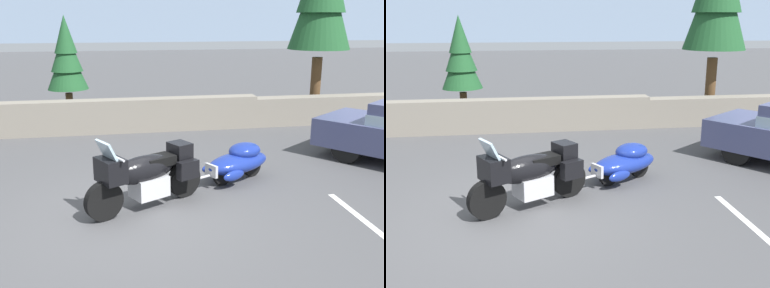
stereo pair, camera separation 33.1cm
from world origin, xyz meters
The scene contains 6 objects.
ground_plane centered at (0.00, 0.00, 0.00)m, with size 80.00×80.00×0.00m, color #4C4C4F.
stone_guard_wall centered at (0.06, 5.95, 0.46)m, with size 24.00×0.59×0.96m.
touring_motorcycle centered at (0.27, 0.32, 0.62)m, with size 2.10×1.39×1.33m.
car_shaped_trailer centered at (2.22, 1.37, 0.41)m, with size 2.11×1.37×0.76m.
pine_tree_secondary centered at (-1.53, 7.38, 2.06)m, with size 1.24×1.24×3.30m.
parking_stripe_marker centered at (3.72, -1.50, 0.00)m, with size 0.12×3.60×0.01m, color silver.
Camera 2 is at (0.06, -7.13, 3.20)m, focal length 42.56 mm.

